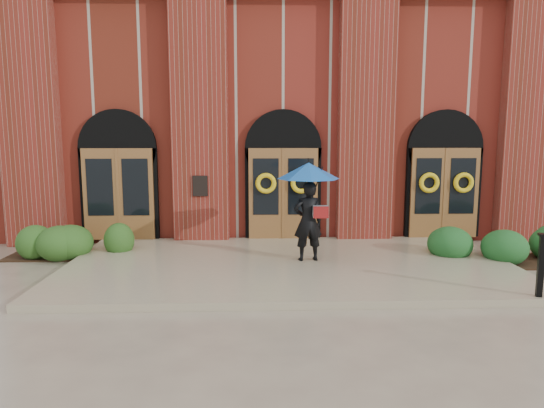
{
  "coord_description": "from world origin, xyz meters",
  "views": [
    {
      "loc": [
        -0.75,
        -10.53,
        3.03
      ],
      "look_at": [
        -0.37,
        1.0,
        1.36
      ],
      "focal_mm": 32.0,
      "sensor_mm": 36.0,
      "label": 1
    }
  ],
  "objects_px": {
    "hedge_wall_left": "(80,239)",
    "hedge_wall_right": "(507,246)",
    "metal_post": "(541,264)",
    "man_with_umbrella": "(308,192)"
  },
  "relations": [
    {
      "from": "man_with_umbrella",
      "to": "hedge_wall_left",
      "type": "height_order",
      "value": "man_with_umbrella"
    },
    {
      "from": "hedge_wall_right",
      "to": "man_with_umbrella",
      "type": "bearing_deg",
      "value": -177.66
    },
    {
      "from": "metal_post",
      "to": "man_with_umbrella",
      "type": "bearing_deg",
      "value": 145.53
    },
    {
      "from": "metal_post",
      "to": "hedge_wall_right",
      "type": "distance_m",
      "value": 3.01
    },
    {
      "from": "metal_post",
      "to": "hedge_wall_right",
      "type": "relative_size",
      "value": 0.38
    },
    {
      "from": "metal_post",
      "to": "hedge_wall_left",
      "type": "distance_m",
      "value": 10.3
    },
    {
      "from": "man_with_umbrella",
      "to": "hedge_wall_left",
      "type": "distance_m",
      "value": 5.93
    },
    {
      "from": "hedge_wall_left",
      "to": "hedge_wall_right",
      "type": "xyz_separation_m",
      "value": [
        10.4,
        -1.12,
        -0.01
      ]
    },
    {
      "from": "man_with_umbrella",
      "to": "hedge_wall_right",
      "type": "xyz_separation_m",
      "value": [
        4.77,
        0.2,
        -1.33
      ]
    },
    {
      "from": "hedge_wall_left",
      "to": "man_with_umbrella",
      "type": "bearing_deg",
      "value": -13.11
    }
  ]
}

